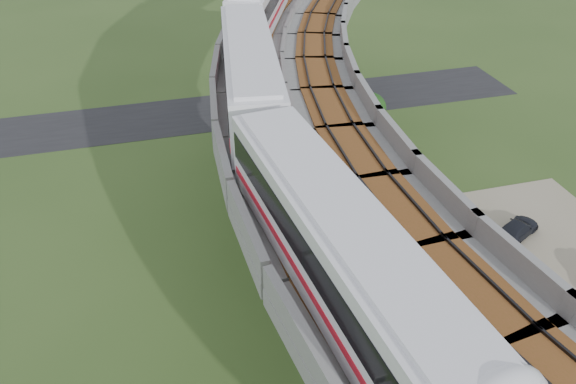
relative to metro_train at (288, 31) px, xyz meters
name	(u,v)px	position (x,y,z in m)	size (l,w,h in m)	color
ground	(320,341)	(-2.34, -15.30, -12.31)	(160.00, 160.00, 0.00)	#375321
dirt_lot	(561,318)	(11.66, -17.30, -12.29)	(18.00, 26.00, 0.04)	gray
asphalt_road	(226,111)	(-2.34, 14.70, -12.29)	(60.00, 8.00, 0.03)	#232326
viaduct	(403,196)	(1.50, -15.30, -3.26)	(19.58, 73.98, 11.40)	#99968E
metro_train	(288,31)	(0.00, 0.00, 0.00)	(20.03, 59.22, 3.64)	white
fence	(480,298)	(7.41, -15.30, -11.56)	(3.87, 38.73, 1.50)	#2D382D
tree_0	(369,107)	(9.62, 7.56, -10.13)	(3.13, 3.13, 3.51)	#382314
tree_1	(357,138)	(6.69, 2.85, -10.39)	(2.84, 2.84, 3.12)	#382314
tree_2	(373,169)	(5.82, -2.61, -9.99)	(2.75, 2.75, 3.49)	#382314
tree_3	(397,232)	(4.66, -9.59, -10.41)	(2.24, 2.24, 2.85)	#382314
tree_4	(427,297)	(3.54, -15.80, -9.99)	(2.07, 2.07, 3.21)	#382314
car_dark	(517,229)	(13.54, -9.95, -11.69)	(1.61, 3.97, 1.15)	black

